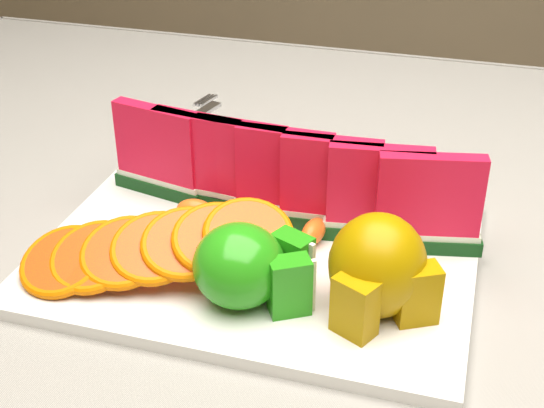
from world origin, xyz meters
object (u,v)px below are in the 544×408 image
apple_cluster (248,267)px  fork (184,123)px  platter (258,253)px  pear_cluster (378,270)px

apple_cluster → fork: bearing=120.2°
platter → apple_cluster: size_ratio=3.69×
platter → fork: bearing=124.8°
platter → apple_cluster: bearing=-78.8°
platter → fork: platter is taller
apple_cluster → pear_cluster: 0.11m
apple_cluster → fork: size_ratio=0.56×
pear_cluster → fork: 0.45m
apple_cluster → pear_cluster: (0.11, 0.02, 0.01)m
pear_cluster → fork: bearing=133.4°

